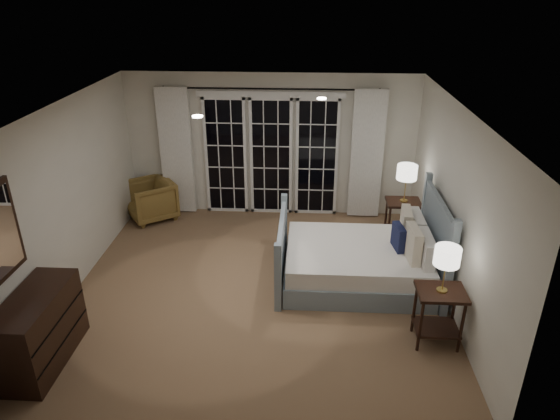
# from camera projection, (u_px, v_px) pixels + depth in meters

# --- Properties ---
(floor) EXTENTS (5.00, 5.00, 0.00)m
(floor) POSITION_uv_depth(u_px,v_px,m) (259.00, 286.00, 6.93)
(floor) COLOR olive
(floor) RESTS_ON ground
(ceiling) EXTENTS (5.00, 5.00, 0.00)m
(ceiling) POSITION_uv_depth(u_px,v_px,m) (255.00, 108.00, 5.88)
(ceiling) COLOR white
(ceiling) RESTS_ON wall_back
(wall_left) EXTENTS (0.02, 5.00, 2.50)m
(wall_left) POSITION_uv_depth(u_px,v_px,m) (67.00, 200.00, 6.54)
(wall_left) COLOR silver
(wall_left) RESTS_ON floor
(wall_right) EXTENTS (0.02, 5.00, 2.50)m
(wall_right) POSITION_uv_depth(u_px,v_px,m) (454.00, 209.00, 6.28)
(wall_right) COLOR silver
(wall_right) RESTS_ON floor
(wall_back) EXTENTS (5.00, 0.02, 2.50)m
(wall_back) POSITION_uv_depth(u_px,v_px,m) (271.00, 146.00, 8.67)
(wall_back) COLOR silver
(wall_back) RESTS_ON floor
(wall_front) EXTENTS (5.00, 0.02, 2.50)m
(wall_front) POSITION_uv_depth(u_px,v_px,m) (227.00, 327.00, 4.14)
(wall_front) COLOR silver
(wall_front) RESTS_ON floor
(french_doors) EXTENTS (2.50, 0.04, 2.20)m
(french_doors) POSITION_uv_depth(u_px,v_px,m) (271.00, 155.00, 8.70)
(french_doors) COLOR black
(french_doors) RESTS_ON wall_back
(curtain_rod) EXTENTS (3.50, 0.03, 0.03)m
(curtain_rod) POSITION_uv_depth(u_px,v_px,m) (270.00, 89.00, 8.16)
(curtain_rod) COLOR black
(curtain_rod) RESTS_ON wall_back
(curtain_left) EXTENTS (0.55, 0.10, 2.25)m
(curtain_left) POSITION_uv_depth(u_px,v_px,m) (176.00, 152.00, 8.69)
(curtain_left) COLOR white
(curtain_left) RESTS_ON curtain_rod
(curtain_right) EXTENTS (0.55, 0.10, 2.25)m
(curtain_right) POSITION_uv_depth(u_px,v_px,m) (367.00, 155.00, 8.52)
(curtain_right) COLOR white
(curtain_right) RESTS_ON curtain_rod
(downlight_a) EXTENTS (0.12, 0.12, 0.01)m
(downlight_a) POSITION_uv_depth(u_px,v_px,m) (322.00, 99.00, 6.39)
(downlight_a) COLOR white
(downlight_a) RESTS_ON ceiling
(downlight_b) EXTENTS (0.12, 0.12, 0.01)m
(downlight_b) POSITION_uv_depth(u_px,v_px,m) (197.00, 116.00, 5.56)
(downlight_b) COLOR white
(downlight_b) RESTS_ON ceiling
(bed) EXTENTS (2.15, 1.54, 1.25)m
(bed) POSITION_uv_depth(u_px,v_px,m) (361.00, 260.00, 6.95)
(bed) COLOR gray
(bed) RESTS_ON floor
(nightstand_left) EXTENTS (0.54, 0.43, 0.70)m
(nightstand_left) POSITION_uv_depth(u_px,v_px,m) (439.00, 308.00, 5.69)
(nightstand_left) COLOR black
(nightstand_left) RESTS_ON floor
(nightstand_right) EXTENTS (0.53, 0.43, 0.69)m
(nightstand_right) POSITION_uv_depth(u_px,v_px,m) (402.00, 215.00, 7.98)
(nightstand_right) COLOR black
(nightstand_right) RESTS_ON floor
(lamp_left) EXTENTS (0.29, 0.29, 0.55)m
(lamp_left) POSITION_uv_depth(u_px,v_px,m) (447.00, 257.00, 5.40)
(lamp_left) COLOR tan
(lamp_left) RESTS_ON nightstand_left
(lamp_right) EXTENTS (0.31, 0.31, 0.60)m
(lamp_right) POSITION_uv_depth(u_px,v_px,m) (407.00, 173.00, 7.68)
(lamp_right) COLOR tan
(lamp_right) RESTS_ON nightstand_right
(armchair) EXTENTS (1.06, 1.06, 0.70)m
(armchair) POSITION_uv_depth(u_px,v_px,m) (151.00, 200.00, 8.77)
(armchair) COLOR brown
(armchair) RESTS_ON floor
(dresser) EXTENTS (0.51, 1.19, 0.84)m
(dresser) POSITION_uv_depth(u_px,v_px,m) (39.00, 330.00, 5.41)
(dresser) COLOR black
(dresser) RESTS_ON floor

